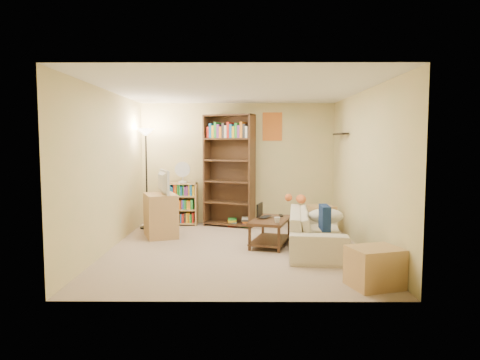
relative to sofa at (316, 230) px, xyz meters
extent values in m
plane|color=tan|center=(-1.27, -0.03, -0.31)|extent=(4.50, 4.50, 0.00)
cube|color=beige|center=(-1.27, 2.22, 0.94)|extent=(4.00, 0.04, 2.50)
cube|color=beige|center=(-1.27, -2.28, 0.94)|extent=(4.00, 0.04, 2.50)
cube|color=beige|center=(-3.27, -0.03, 0.94)|extent=(0.04, 4.50, 2.50)
cube|color=beige|center=(0.73, -0.03, 0.94)|extent=(0.04, 4.50, 2.50)
cube|color=white|center=(-1.27, -0.03, 2.19)|extent=(4.00, 4.50, 0.04)
cube|color=red|center=(-0.55, 2.21, 1.71)|extent=(0.40, 0.02, 0.58)
cube|color=black|center=(0.65, 1.27, 1.54)|extent=(0.12, 0.80, 0.03)
imported|color=beige|center=(0.00, 0.00, 0.00)|extent=(2.30, 1.33, 0.61)
cube|color=navy|center=(0.04, -0.46, 0.28)|extent=(0.13, 0.41, 0.36)
ellipsoid|color=silver|center=(0.16, 0.03, 0.22)|extent=(0.56, 0.40, 0.24)
ellipsoid|color=orange|center=(-0.13, 0.83, 0.38)|extent=(0.40, 0.22, 0.16)
sphere|color=orange|center=(-0.35, 0.86, 0.41)|extent=(0.13, 0.13, 0.13)
cube|color=#4A331C|center=(-0.71, 0.23, 0.11)|extent=(0.81, 1.10, 0.04)
cube|color=#4A331C|center=(-0.71, 0.23, -0.22)|extent=(0.77, 1.05, 0.03)
cube|color=#4A331C|center=(-1.06, -0.12, -0.09)|extent=(0.04, 0.04, 0.44)
cube|color=#4A331C|center=(-0.61, -0.25, -0.09)|extent=(0.04, 0.04, 0.44)
cube|color=#4A331C|center=(-0.81, 0.72, -0.09)|extent=(0.04, 0.04, 0.44)
cube|color=#4A331C|center=(-0.36, 0.58, -0.09)|extent=(0.04, 0.04, 0.44)
imported|color=black|center=(-0.75, 0.32, 0.15)|extent=(0.47, 0.44, 0.03)
cube|color=white|center=(-0.88, 0.36, 0.26)|extent=(0.11, 0.32, 0.22)
imported|color=silver|center=(-0.63, -0.11, 0.18)|extent=(0.11, 0.11, 0.09)
cube|color=black|center=(-0.51, 0.52, 0.14)|extent=(0.06, 0.18, 0.02)
cube|color=tan|center=(-2.64, 0.89, 0.08)|extent=(0.74, 0.86, 0.77)
imported|color=black|center=(-2.64, 0.89, 0.68)|extent=(0.81, 0.59, 0.43)
cube|color=#462C1B|center=(-1.44, 1.86, 0.82)|extent=(1.06, 0.68, 2.25)
cube|color=#DCB86B|center=(-2.44, 1.99, 0.13)|extent=(0.69, 0.30, 0.87)
cylinder|color=silver|center=(-2.39, 1.98, 0.58)|extent=(0.17, 0.17, 0.04)
cylinder|color=silver|center=(-2.39, 1.98, 0.68)|extent=(0.02, 0.02, 0.17)
cylinder|color=silver|center=(-2.39, 1.95, 0.84)|extent=(0.31, 0.06, 0.31)
cylinder|color=black|center=(-3.05, 1.64, -0.29)|extent=(0.29, 0.29, 0.03)
cylinder|color=black|center=(-3.05, 1.64, 0.62)|extent=(0.03, 0.03, 1.85)
cone|color=beige|center=(-3.05, 1.64, 1.58)|extent=(0.33, 0.33, 0.15)
cube|color=tan|center=(0.31, 1.29, -0.05)|extent=(0.57, 0.57, 0.51)
cube|color=tan|center=(0.38, -1.80, -0.07)|extent=(0.68, 0.61, 0.47)
cube|color=red|center=(-1.38, 1.84, -0.22)|extent=(0.19, 0.15, 0.17)
cube|color=#1966B2|center=(-1.09, 1.75, -0.21)|extent=(0.19, 0.15, 0.20)
camera|label=1|loc=(-1.17, -6.70, 1.38)|focal=32.00mm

